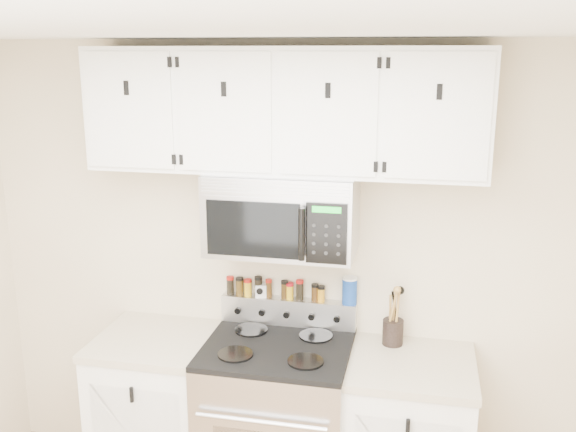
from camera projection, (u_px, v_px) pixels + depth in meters
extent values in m
cube|color=#B9A98A|center=(290.00, 271.00, 3.56)|extent=(3.50, 0.01, 2.50)
cube|color=white|center=(145.00, 27.00, 1.60)|extent=(3.50, 3.50, 0.01)
cube|color=#B7B7BA|center=(277.00, 429.00, 3.46)|extent=(0.76, 0.65, 0.92)
cube|color=black|center=(277.00, 348.00, 3.34)|extent=(0.76, 0.65, 0.03)
cube|color=#B7B7BA|center=(288.00, 311.00, 3.59)|extent=(0.76, 0.08, 0.15)
cylinder|color=black|center=(236.00, 354.00, 3.23)|extent=(0.18, 0.18, 0.01)
cylinder|color=black|center=(306.00, 361.00, 3.16)|extent=(0.18, 0.18, 0.01)
cylinder|color=black|center=(251.00, 330.00, 3.51)|extent=(0.18, 0.18, 0.01)
cylinder|color=black|center=(316.00, 336.00, 3.44)|extent=(0.18, 0.18, 0.01)
cube|color=white|center=(160.00, 415.00, 3.63)|extent=(0.62, 0.60, 0.88)
cube|color=#BBAB8F|center=(156.00, 340.00, 3.51)|extent=(0.64, 0.62, 0.04)
cube|color=#BBAB8F|center=(411.00, 365.00, 3.23)|extent=(0.64, 0.62, 0.04)
cube|color=#9E9EA3|center=(282.00, 213.00, 3.29)|extent=(0.76, 0.38, 0.42)
cube|color=#B7B7BA|center=(273.00, 188.00, 3.07)|extent=(0.73, 0.01, 0.08)
cube|color=black|center=(253.00, 229.00, 3.14)|extent=(0.47, 0.01, 0.28)
cube|color=black|center=(326.00, 234.00, 3.06)|extent=(0.20, 0.01, 0.30)
cylinder|color=black|center=(302.00, 234.00, 3.05)|extent=(0.03, 0.03, 0.26)
cube|color=white|center=(283.00, 110.00, 3.19)|extent=(2.00, 0.33, 0.62)
cube|color=white|center=(128.00, 111.00, 3.18)|extent=(0.46, 0.01, 0.57)
cube|color=black|center=(126.00, 88.00, 3.14)|extent=(0.02, 0.01, 0.07)
cube|color=white|center=(225.00, 113.00, 3.08)|extent=(0.46, 0.01, 0.57)
cube|color=black|center=(224.00, 89.00, 3.04)|extent=(0.03, 0.01, 0.07)
cube|color=white|center=(328.00, 115.00, 2.98)|extent=(0.46, 0.01, 0.57)
cube|color=black|center=(328.00, 90.00, 2.94)|extent=(0.03, 0.01, 0.07)
cube|color=white|center=(438.00, 117.00, 2.87)|extent=(0.46, 0.01, 0.57)
cube|color=black|center=(440.00, 92.00, 2.84)|extent=(0.02, 0.01, 0.07)
cylinder|color=black|center=(393.00, 332.00, 3.41)|extent=(0.11, 0.11, 0.14)
cylinder|color=olive|center=(394.00, 314.00, 3.38)|extent=(0.01, 0.01, 0.26)
cylinder|color=olive|center=(397.00, 313.00, 3.36)|extent=(0.01, 0.01, 0.28)
cylinder|color=olive|center=(390.00, 314.00, 3.39)|extent=(0.01, 0.01, 0.24)
cylinder|color=black|center=(396.00, 313.00, 3.40)|extent=(0.01, 0.01, 0.25)
cylinder|color=olive|center=(392.00, 314.00, 3.36)|extent=(0.01, 0.01, 0.27)
cube|color=silver|center=(261.00, 290.00, 3.59)|extent=(0.07, 0.07, 0.07)
cylinder|color=#153C93|center=(350.00, 291.00, 3.48)|extent=(0.08, 0.08, 0.14)
cylinder|color=white|center=(350.00, 278.00, 3.46)|extent=(0.08, 0.08, 0.01)
cylinder|color=black|center=(230.00, 287.00, 3.63)|extent=(0.04, 0.04, 0.09)
cylinder|color=#AB130D|center=(230.00, 278.00, 3.61)|extent=(0.04, 0.04, 0.02)
cylinder|color=#443010|center=(240.00, 288.00, 3.61)|extent=(0.04, 0.04, 0.09)
cylinder|color=black|center=(239.00, 279.00, 3.60)|extent=(0.04, 0.04, 0.02)
cylinder|color=gold|center=(248.00, 289.00, 3.61)|extent=(0.04, 0.04, 0.08)
cylinder|color=#A2130C|center=(248.00, 281.00, 3.59)|extent=(0.04, 0.04, 0.02)
cylinder|color=black|center=(258.00, 288.00, 3.59)|extent=(0.04, 0.04, 0.10)
cylinder|color=black|center=(258.00, 278.00, 3.58)|extent=(0.04, 0.04, 0.02)
cylinder|color=#402A0F|center=(269.00, 290.00, 3.58)|extent=(0.03, 0.03, 0.09)
cylinder|color=#99150B|center=(269.00, 281.00, 3.57)|extent=(0.04, 0.04, 0.02)
cylinder|color=#38260D|center=(285.00, 291.00, 3.56)|extent=(0.04, 0.04, 0.09)
cylinder|color=black|center=(285.00, 282.00, 3.55)|extent=(0.04, 0.04, 0.02)
cylinder|color=gold|center=(290.00, 292.00, 3.56)|extent=(0.04, 0.04, 0.08)
cylinder|color=#9E0C16|center=(290.00, 284.00, 3.55)|extent=(0.04, 0.04, 0.02)
cylinder|color=black|center=(300.00, 291.00, 3.54)|extent=(0.04, 0.04, 0.10)
cylinder|color=#A70F0C|center=(300.00, 281.00, 3.53)|extent=(0.04, 0.04, 0.02)
cylinder|color=#40280F|center=(315.00, 294.00, 3.53)|extent=(0.04, 0.04, 0.08)
cylinder|color=black|center=(315.00, 286.00, 3.52)|extent=(0.04, 0.04, 0.02)
cylinder|color=orange|center=(321.00, 295.00, 3.52)|extent=(0.04, 0.04, 0.07)
cylinder|color=black|center=(321.00, 287.00, 3.51)|extent=(0.04, 0.04, 0.02)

